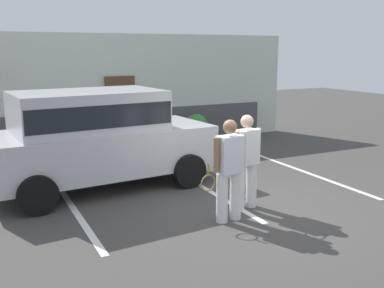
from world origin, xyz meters
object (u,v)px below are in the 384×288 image
at_px(tennis_player_man, 229,169).
at_px(tennis_player_woman, 246,160).
at_px(parked_suv, 96,134).
at_px(potted_plant_by_porch, 196,127).

relative_size(tennis_player_man, tennis_player_woman, 1.00).
height_order(parked_suv, potted_plant_by_porch, parked_suv).
relative_size(parked_suv, potted_plant_by_porch, 5.12).
distance_m(tennis_player_woman, potted_plant_by_porch, 5.87).
bearing_deg(tennis_player_woman, parked_suv, -57.14).
relative_size(tennis_player_woman, potted_plant_by_porch, 1.87).
xyz_separation_m(tennis_player_man, tennis_player_woman, (0.58, 0.39, 0.01)).
bearing_deg(tennis_player_man, tennis_player_woman, -153.70).
relative_size(tennis_player_man, potted_plant_by_porch, 1.88).
height_order(parked_suv, tennis_player_woman, parked_suv).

